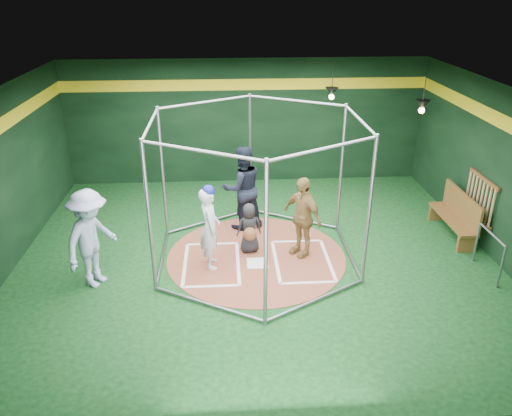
{
  "coord_description": "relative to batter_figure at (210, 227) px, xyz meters",
  "views": [
    {
      "loc": [
        -0.61,
        -9.25,
        5.39
      ],
      "look_at": [
        0.0,
        0.1,
        1.1
      ],
      "focal_mm": 35.0,
      "sensor_mm": 36.0,
      "label": 1
    }
  ],
  "objects": [
    {
      "name": "umpire",
      "position": [
        0.72,
        1.74,
        0.11
      ],
      "size": [
        1.15,
        1.01,
        2.0
      ],
      "primitive_type": "imported",
      "rotation": [
        0.0,
        0.0,
        3.44
      ],
      "color": "black",
      "rests_on": "clay_disc"
    },
    {
      "name": "pendant_lamp_far",
      "position": [
        4.95,
        2.31,
        1.84
      ],
      "size": [
        0.34,
        0.34,
        0.9
      ],
      "color": "black",
      "rests_on": "room_shell"
    },
    {
      "name": "batter_figure",
      "position": [
        0.0,
        0.0,
        0.0
      ],
      "size": [
        0.48,
        0.67,
        1.79
      ],
      "color": "silver",
      "rests_on": "clay_disc"
    },
    {
      "name": "steel_railing",
      "position": [
        5.5,
        -0.66,
        -0.3
      ],
      "size": [
        0.05,
        1.05,
        0.91
      ],
      "color": "gray",
      "rests_on": "ground"
    },
    {
      "name": "batter_box_left",
      "position": [
        0.0,
        0.06,
        -0.88
      ],
      "size": [
        1.17,
        1.77,
        0.01
      ],
      "color": "white",
      "rests_on": "clay_disc"
    },
    {
      "name": "room_shell",
      "position": [
        0.95,
        0.31,
        0.85
      ],
      "size": [
        10.1,
        9.1,
        3.53
      ],
      "color": "#0B3311",
      "rests_on": "ground"
    },
    {
      "name": "dugout_bench",
      "position": [
        5.58,
        1.01,
        -0.36
      ],
      "size": [
        0.42,
        1.8,
        1.05
      ],
      "color": "brown",
      "rests_on": "ground"
    },
    {
      "name": "visitor_leopard",
      "position": [
        1.92,
        0.38,
        -0.01
      ],
      "size": [
        0.96,
        1.07,
        1.75
      ],
      "primitive_type": "imported",
      "rotation": [
        0.0,
        0.0,
        -0.92
      ],
      "color": "tan",
      "rests_on": "clay_disc"
    },
    {
      "name": "bat_rack",
      "position": [
        5.88,
        0.71,
        0.15
      ],
      "size": [
        0.07,
        1.25,
        0.98
      ],
      "color": "brown",
      "rests_on": "room_shell"
    },
    {
      "name": "batting_cage",
      "position": [
        0.95,
        0.31,
        0.6
      ],
      "size": [
        4.05,
        4.67,
        3.0
      ],
      "color": "gray",
      "rests_on": "ground"
    },
    {
      "name": "batter_box_right",
      "position": [
        1.9,
        0.06,
        -0.88
      ],
      "size": [
        1.17,
        1.77,
        0.01
      ],
      "color": "white",
      "rests_on": "clay_disc"
    },
    {
      "name": "pendant_lamp_near",
      "position": [
        3.15,
        3.91,
        1.84
      ],
      "size": [
        0.34,
        0.34,
        0.9
      ],
      "color": "black",
      "rests_on": "room_shell"
    },
    {
      "name": "home_plate",
      "position": [
        0.95,
        0.01,
        -0.88
      ],
      "size": [
        0.43,
        0.43,
        0.01
      ],
      "primitive_type": "cube",
      "color": "white",
      "rests_on": "clay_disc"
    },
    {
      "name": "clay_disc",
      "position": [
        0.95,
        0.31,
        -0.9
      ],
      "size": [
        3.8,
        3.8,
        0.01
      ],
      "primitive_type": "cylinder",
      "color": "brown",
      "rests_on": "ground"
    },
    {
      "name": "bystander_blue",
      "position": [
        -2.21,
        -0.51,
        0.08
      ],
      "size": [
        1.22,
        1.46,
        1.96
      ],
      "primitive_type": "imported",
      "rotation": [
        0.0,
        0.0,
        1.1
      ],
      "color": "#9CACCE",
      "rests_on": "ground"
    },
    {
      "name": "catcher_figure",
      "position": [
        0.82,
        0.53,
        -0.34
      ],
      "size": [
        0.59,
        0.6,
        1.11
      ],
      "color": "black",
      "rests_on": "clay_disc"
    }
  ]
}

